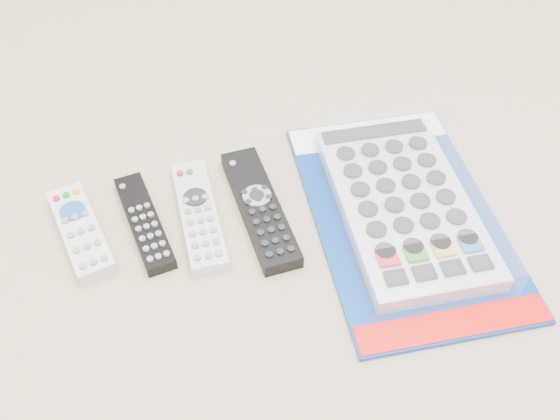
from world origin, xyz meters
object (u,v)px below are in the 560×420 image
object	(u,v)px
remote_slim_black	(144,222)
remote_silver_dvd	(199,215)
jumbo_remote_packaged	(404,203)
remote_small_grey	(81,231)
remote_large_black	(260,208)

from	to	relation	value
remote_slim_black	remote_silver_dvd	bearing A→B (deg)	-14.31
remote_slim_black	jumbo_remote_packaged	size ratio (longest dim) A/B	0.42
remote_silver_dvd	remote_small_grey	bearing A→B (deg)	176.76
remote_small_grey	remote_silver_dvd	world-z (taller)	remote_small_grey
remote_silver_dvd	remote_large_black	size ratio (longest dim) A/B	0.90
remote_slim_black	remote_large_black	world-z (taller)	remote_large_black
remote_small_grey	remote_slim_black	bearing A→B (deg)	-15.32
remote_large_black	jumbo_remote_packaged	bearing A→B (deg)	-18.75
remote_slim_black	remote_large_black	bearing A→B (deg)	-14.74
remote_small_grey	jumbo_remote_packaged	size ratio (longest dim) A/B	0.40
remote_silver_dvd	remote_large_black	bearing A→B (deg)	-5.55
remote_large_black	remote_small_grey	bearing A→B (deg)	172.04
remote_small_grey	jumbo_remote_packaged	distance (m)	0.41
remote_slim_black	remote_large_black	xyz separation A→B (m)	(0.15, -0.02, 0.00)
remote_small_grey	remote_large_black	world-z (taller)	same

